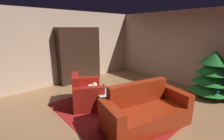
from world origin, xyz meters
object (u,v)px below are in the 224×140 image
Objects in this scene: armchair_red at (86,94)px; couch_red at (145,112)px; coffee_table at (112,94)px; bookshelf_unit at (82,55)px; bottle_on_table at (104,89)px; decorated_tree at (212,74)px; book_stack_on_table at (113,91)px.

couch_red is at bearing 14.40° from armchair_red.
coffee_table is (0.66, 0.35, 0.11)m from armchair_red.
couch_red is (3.50, -0.60, -0.70)m from bookshelf_unit.
bottle_on_table is (-1.08, -0.25, 0.25)m from couch_red.
bottle_on_table is (2.41, -0.85, -0.45)m from bookshelf_unit.
bottle_on_table is (0.55, 0.17, 0.26)m from armchair_red.
decorated_tree is at bearing 56.76° from armchair_red.
couch_red is 2.72m from decorated_tree.
decorated_tree is at bearing 63.23° from bottle_on_table.
armchair_red reaches higher than book_stack_on_table.
decorated_tree reaches higher than couch_red.
bottle_on_table reaches higher than book_stack_on_table.
bookshelf_unit is at bearing 160.69° from bottle_on_table.
decorated_tree reaches higher than armchair_red.
coffee_table is 3.07m from decorated_tree.
bottle_on_table is (-0.11, -0.18, 0.15)m from coffee_table.
couch_red is 1.14m from bottle_on_table.
coffee_table is 3.83× the size of book_stack_on_table.
coffee_table is (-0.98, -0.07, 0.11)m from couch_red.
bottle_on_table is at bearing -19.31° from bookshelf_unit.
couch_red is 7.51× the size of bottle_on_table.
decorated_tree is at bearing 28.01° from bookshelf_unit.
bookshelf_unit is at bearing 151.27° from armchair_red.
bookshelf_unit is 1.46× the size of decorated_tree.
coffee_table is at bearing -105.95° from book_stack_on_table.
bookshelf_unit is 2.75× the size of coffee_table.
couch_red is 2.69× the size of coffee_table.
couch_red is 1.42× the size of decorated_tree.
book_stack_on_table is (2.53, -0.64, -0.52)m from bookshelf_unit.
couch_red reaches higher than armchair_red.
decorated_tree is (1.35, 2.70, 0.21)m from book_stack_on_table.
armchair_red is 0.76m from coffee_table.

